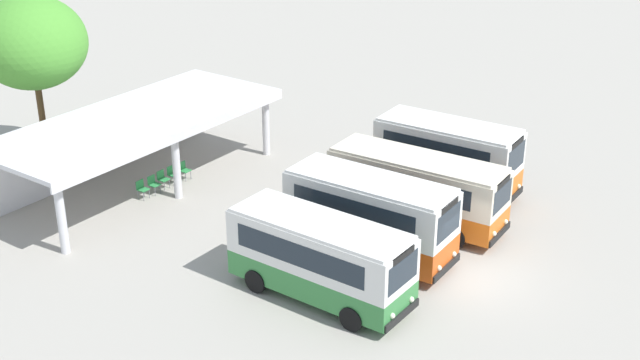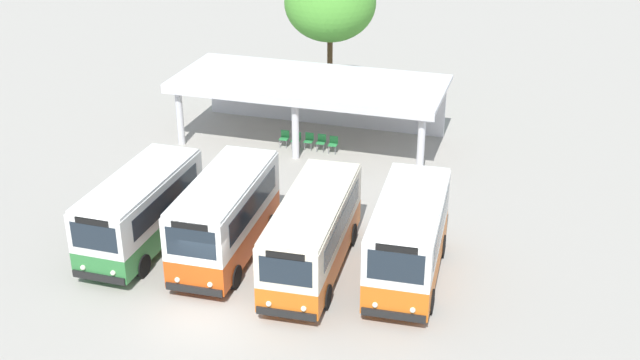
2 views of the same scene
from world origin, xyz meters
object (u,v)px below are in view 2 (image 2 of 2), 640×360
Objects in this scene: city_bus_nearest_orange at (141,208)px; waiting_chair_end_by_column at (285,137)px; city_bus_middle_cream at (313,232)px; waiting_chair_middle_seat at (309,140)px; city_bus_fourth_amber at (408,236)px; waiting_chair_fourth_seat at (321,141)px; city_bus_second_in_row at (225,215)px; waiting_chair_second_from_end at (296,139)px; waiting_chair_fifth_seat at (333,143)px.

waiting_chair_end_by_column is (2.08, 11.41, -1.17)m from city_bus_nearest_orange.
waiting_chair_middle_seat is (-3.72, 11.30, -1.16)m from city_bus_middle_cream.
city_bus_middle_cream is 8.93× the size of waiting_chair_middle_seat.
city_bus_fourth_amber is 7.69× the size of waiting_chair_middle_seat.
city_bus_fourth_amber is 7.69× the size of waiting_chair_fourth_seat.
city_bus_nearest_orange is 12.00m from waiting_chair_middle_seat.
city_bus_nearest_orange is at bearing -109.55° from waiting_chair_fourth_seat.
city_bus_second_in_row is at bearing 179.25° from city_bus_middle_cream.
city_bus_middle_cream is (7.12, 0.15, -0.01)m from city_bus_nearest_orange.
waiting_chair_fourth_seat is (-6.62, 10.85, -1.32)m from city_bus_fourth_amber.
city_bus_fourth_amber is 12.78m from waiting_chair_fourth_seat.
city_bus_middle_cream is 12.10m from waiting_chair_second_from_end.
city_bus_second_in_row is 11.31m from waiting_chair_fifth_seat.
waiting_chair_fifth_seat is at bearing 118.96° from city_bus_fourth_amber.
city_bus_fourth_amber reaches higher than waiting_chair_middle_seat.
city_bus_middle_cream is at bearing -172.74° from city_bus_fourth_amber.
city_bus_middle_cream is at bearing -71.77° from waiting_chair_middle_seat.
city_bus_fourth_amber is (10.69, 0.61, 0.14)m from city_bus_nearest_orange.
city_bus_fourth_amber is at bearing 3.25° from city_bus_nearest_orange.
waiting_chair_middle_seat is at bearing 7.32° from waiting_chair_second_from_end.
waiting_chair_fifth_seat is (1.17, 11.17, -1.31)m from city_bus_second_in_row.
city_bus_second_in_row is at bearing -82.44° from waiting_chair_end_by_column.
waiting_chair_fourth_seat is (4.07, 11.46, -1.17)m from city_bus_nearest_orange.
waiting_chair_second_from_end is 1.00× the size of waiting_chair_fifth_seat.
waiting_chair_second_from_end is at bearing -176.10° from waiting_chair_fourth_seat.
city_bus_middle_cream is at bearing -74.86° from waiting_chair_fourth_seat.
city_bus_middle_cream is 11.95m from waiting_chair_middle_seat.
waiting_chair_second_from_end is (-7.95, 10.76, -1.32)m from city_bus_fourth_amber.
city_bus_second_in_row reaches higher than city_bus_nearest_orange.
waiting_chair_end_by_column is at bearing 128.56° from city_bus_fourth_amber.
waiting_chair_end_by_column is 1.00× the size of waiting_chair_fourth_seat.
waiting_chair_second_from_end is at bearing 126.45° from city_bus_fourth_amber.
city_bus_middle_cream reaches higher than waiting_chair_second_from_end.
waiting_chair_end_by_column is (-8.61, 10.80, -1.32)m from city_bus_fourth_amber.
city_bus_fourth_amber is at bearing -53.55° from waiting_chair_second_from_end.
waiting_chair_middle_seat is at bearing 90.81° from city_bus_second_in_row.
waiting_chair_end_by_column is at bearing 97.56° from city_bus_second_in_row.
city_bus_second_in_row is 7.93× the size of waiting_chair_second_from_end.
city_bus_fourth_amber is 13.44m from waiting_chair_second_from_end.
waiting_chair_fourth_seat is at bearing 3.90° from waiting_chair_second_from_end.
city_bus_second_in_row is at bearing -85.79° from waiting_chair_second_from_end.
city_bus_nearest_orange reaches higher than waiting_chair_middle_seat.
city_bus_second_in_row is at bearing -95.97° from waiting_chair_fifth_seat.
city_bus_middle_cream is 3.59m from city_bus_fourth_amber.
waiting_chair_second_from_end is (0.66, -0.04, 0.00)m from waiting_chair_end_by_column.
city_bus_nearest_orange is 1.04× the size of city_bus_fourth_amber.
waiting_chair_middle_seat is at bearing 73.45° from city_bus_nearest_orange.
city_bus_nearest_orange is 8.04× the size of waiting_chair_fifth_seat.
city_bus_second_in_row is 1.03× the size of city_bus_fourth_amber.
city_bus_nearest_orange is 8.04× the size of waiting_chair_second_from_end.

